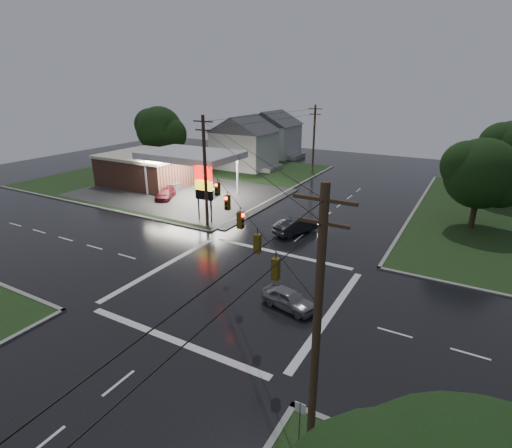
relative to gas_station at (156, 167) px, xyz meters
The scene contains 15 objects.
ground 32.46m from the gas_station, 37.50° to the right, with size 120.00×120.00×0.00m, color black.
grass_nw 6.79m from the gas_station, 92.95° to the left, with size 36.00×36.00×0.08m, color black.
gas_station is the anchor object (origin of this frame).
pylon_sign 17.81m from the gas_station, 31.22° to the right, with size 2.00×0.35×6.00m.
utility_pole_nw 19.38m from the gas_station, 32.23° to the right, with size 2.20×0.32×11.00m.
utility_pole_se 45.83m from the gas_station, 39.70° to the right, with size 2.20×0.32×11.00m.
utility_pole_n 24.60m from the gas_station, 48.53° to the left, with size 2.20×0.32×10.50m.
traffic_signals 32.63m from the gas_station, 37.50° to the right, with size 26.87×26.87×1.47m.
house_near 17.07m from the gas_station, 73.83° to the left, with size 11.05×8.48×8.60m.
house_far 28.61m from the gas_station, 82.50° to the left, with size 11.05×8.48×8.60m.
tree_nw_behind 13.63m from the gas_station, 128.42° to the left, with size 8.93×7.60×10.00m.
tree_ne_near 40.00m from the gas_station, ahead, with size 7.99×6.80×8.98m.
car_north 26.11m from the gas_station, 17.26° to the right, with size 1.62×4.66×1.53m, color black.
car_crossing 36.28m from the gas_station, 34.05° to the right, with size 1.53×3.79×1.29m, color slate.
car_pump 7.86m from the gas_station, 39.42° to the right, with size 1.76×4.34×1.26m, color #511219.
Camera 1 is at (13.67, -21.43, 14.07)m, focal length 28.00 mm.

